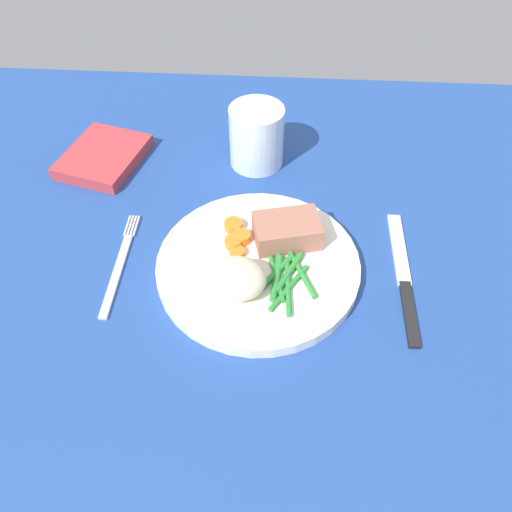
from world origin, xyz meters
TOP-DOWN VIEW (x-y plane):
  - dining_table at (0.00, 0.00)cm, footprint 120.00×90.00cm
  - dinner_plate at (-2.34, -0.94)cm, footprint 24.62×24.62cm
  - meat_portion at (0.98, 2.94)cm, footprint 8.98×6.99cm
  - mashed_potatoes at (-4.56, -5.37)cm, footprint 6.92×5.87cm
  - carrot_slices at (-5.25, 2.40)cm, footprint 3.51×6.78cm
  - green_beans at (1.00, -3.31)cm, footprint 6.33×10.73cm
  - fork at (-19.43, -1.19)cm, footprint 1.44×16.60cm
  - knife at (15.28, -1.22)cm, footprint 1.70×20.50cm
  - water_glass at (-3.90, 20.31)cm, footprint 7.87×7.87cm
  - napkin at (-26.65, 18.75)cm, footprint 13.21×14.75cm

SIDE VIEW (x-z plane):
  - dining_table at x=0.00cm, z-range 0.00..2.00cm
  - knife at x=15.28cm, z-range 1.88..2.52cm
  - fork at x=-19.43cm, z-range 2.00..2.40cm
  - dinner_plate at x=-2.34cm, z-range 2.00..3.60cm
  - napkin at x=-26.65cm, z-range 2.00..3.85cm
  - green_beans at x=1.00cm, z-range 3.55..4.36cm
  - carrot_slices at x=-5.25cm, z-range 3.52..4.75cm
  - meat_portion at x=0.98cm, z-range 3.60..6.75cm
  - mashed_potatoes at x=-4.56cm, z-range 3.60..7.73cm
  - water_glass at x=-3.90cm, z-range 1.32..10.24cm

